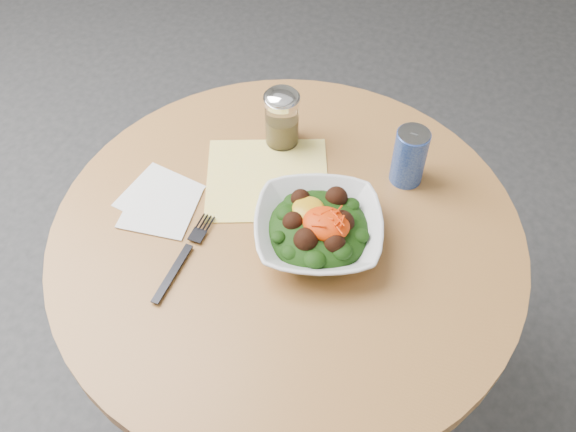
% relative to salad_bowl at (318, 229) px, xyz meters
% --- Properties ---
extents(ground, '(6.00, 6.00, 0.00)m').
position_rel_salad_bowl_xyz_m(ground, '(-0.06, -0.01, -0.78)').
color(ground, '#2F2F32').
rests_on(ground, ground).
extents(table, '(0.90, 0.90, 0.75)m').
position_rel_salad_bowl_xyz_m(table, '(-0.06, -0.01, -0.23)').
color(table, black).
rests_on(table, ground).
extents(cloth_napkin, '(0.31, 0.30, 0.00)m').
position_rel_salad_bowl_xyz_m(cloth_napkin, '(-0.15, 0.10, -0.03)').
color(cloth_napkin, yellow).
rests_on(cloth_napkin, table).
extents(paper_napkins, '(0.17, 0.18, 0.00)m').
position_rel_salad_bowl_xyz_m(paper_napkins, '(-0.32, -0.04, -0.03)').
color(paper_napkins, white).
rests_on(paper_napkins, table).
extents(salad_bowl, '(0.31, 0.31, 0.09)m').
position_rel_salad_bowl_xyz_m(salad_bowl, '(0.00, 0.00, 0.00)').
color(salad_bowl, silver).
rests_on(salad_bowl, table).
extents(fork, '(0.03, 0.21, 0.00)m').
position_rel_salad_bowl_xyz_m(fork, '(-0.21, -0.13, -0.03)').
color(fork, black).
rests_on(fork, table).
extents(spice_shaker, '(0.07, 0.07, 0.13)m').
position_rel_salad_bowl_xyz_m(spice_shaker, '(-0.17, 0.21, 0.03)').
color(spice_shaker, silver).
rests_on(spice_shaker, table).
extents(beverage_can, '(0.07, 0.07, 0.13)m').
position_rel_salad_bowl_xyz_m(beverage_can, '(0.10, 0.22, 0.03)').
color(beverage_can, '#0D2A99').
rests_on(beverage_can, table).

